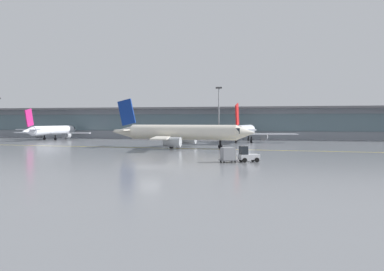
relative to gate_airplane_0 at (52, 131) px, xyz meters
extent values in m
plane|color=slate|center=(49.36, -61.47, -2.63)|extent=(400.00, 400.00, 0.00)
cube|color=yellow|center=(45.48, -29.52, -2.63)|extent=(109.70, 8.81, 0.01)
cube|color=#8C939E|center=(49.36, 17.54, 1.87)|extent=(211.26, 8.00, 9.00)
cube|color=slate|center=(49.36, 13.46, 2.32)|extent=(202.81, 0.16, 5.04)
cube|color=slate|center=(49.36, 16.04, 6.67)|extent=(219.71, 11.00, 0.60)
cylinder|color=silver|center=(0.02, 0.34, 0.09)|extent=(3.55, 19.12, 2.64)
cone|color=silver|center=(0.55, 11.42, 0.09)|extent=(2.66, 3.29, 2.51)
cube|color=black|center=(0.45, 9.31, 0.42)|extent=(2.17, 2.47, 0.92)
cone|color=silver|center=(-0.54, -11.27, 0.09)|extent=(2.44, 4.33, 2.24)
cube|color=silver|center=(-6.81, -0.89, -0.64)|extent=(11.10, 5.85, 0.22)
cylinder|color=#999EA3|center=(-4.58, 0.17, -1.37)|extent=(1.76, 2.87, 1.63)
cube|color=silver|center=(6.69, -1.53, -0.64)|extent=(11.15, 4.92, 0.22)
cylinder|color=#999EA3|center=(4.58, -0.27, -1.37)|extent=(1.76, 2.87, 1.63)
cube|color=#B21E66|center=(-0.50, -10.42, 3.66)|extent=(0.45, 3.57, 4.97)
cube|color=silver|center=(-2.42, -10.02, 0.48)|extent=(3.97, 2.05, 0.19)
cube|color=silver|center=(1.46, -10.20, 0.48)|extent=(3.97, 2.05, 0.19)
cylinder|color=black|center=(0.33, 6.99, -1.93)|extent=(0.34, 0.34, 1.40)
cylinder|color=black|center=(0.33, 6.99, -2.28)|extent=(0.46, 0.72, 0.70)
cylinder|color=black|center=(-1.84, -1.13, -1.93)|extent=(0.34, 0.34, 1.40)
cylinder|color=black|center=(-1.84, -1.13, -2.28)|extent=(0.46, 0.72, 0.70)
cylinder|color=black|center=(1.73, -1.30, -1.93)|extent=(0.34, 0.34, 1.40)
cylinder|color=black|center=(1.73, -1.30, -2.28)|extent=(0.46, 0.72, 0.70)
cylinder|color=silver|center=(55.92, -2.70, 0.32)|extent=(4.30, 20.81, 2.87)
cone|color=silver|center=(56.76, 9.32, 0.32)|extent=(2.96, 3.62, 2.73)
cube|color=black|center=(56.60, 7.03, 0.68)|extent=(2.41, 2.73, 1.00)
cone|color=silver|center=(55.04, -15.30, 0.32)|extent=(2.75, 4.75, 2.44)
cube|color=silver|center=(48.48, -3.88, -0.47)|extent=(12.03, 6.58, 0.24)
cylinder|color=#999EA3|center=(50.92, -2.78, -1.27)|extent=(1.98, 3.15, 1.77)
cube|color=silver|center=(63.13, -4.90, -0.47)|extent=(12.12, 5.11, 0.24)
cylinder|color=#999EA3|center=(60.86, -3.47, -1.27)|extent=(1.98, 3.15, 1.77)
cube|color=red|center=(55.11, -14.38, 4.20)|extent=(0.57, 3.88, 5.40)
cube|color=silver|center=(53.02, -13.90, 0.75)|extent=(4.35, 2.31, 0.20)
cube|color=silver|center=(57.23, -14.19, 0.75)|extent=(4.35, 2.31, 0.20)
cylinder|color=black|center=(56.42, 4.51, -1.87)|extent=(0.37, 0.37, 1.52)
cylinder|color=black|center=(56.42, 4.51, -2.25)|extent=(0.52, 0.79, 0.76)
cylinder|color=black|center=(53.87, -4.25, -1.87)|extent=(0.37, 0.37, 1.52)
cylinder|color=black|center=(53.87, -4.25, -2.25)|extent=(0.52, 0.79, 0.76)
cylinder|color=black|center=(57.74, -4.52, -1.87)|extent=(0.37, 0.37, 1.52)
cylinder|color=black|center=(57.74, -4.52, -2.25)|extent=(0.52, 0.79, 0.76)
cylinder|color=silver|center=(45.48, -27.52, 0.50)|extent=(22.08, 4.72, 3.04)
cone|color=silver|center=(58.22, -28.51, 0.50)|extent=(3.86, 3.16, 2.89)
cube|color=black|center=(55.79, -28.32, 0.88)|extent=(2.91, 2.58, 1.06)
cone|color=silver|center=(32.13, -26.50, 0.50)|extent=(5.05, 2.95, 2.59)
cube|color=silver|center=(44.29, -19.62, -0.34)|extent=(7.06, 12.74, 0.25)
cylinder|color=#999EA3|center=(45.44, -22.22, -1.18)|extent=(3.36, 2.12, 1.88)
cube|color=silver|center=(43.09, -35.15, -0.34)|extent=(5.33, 12.85, 0.25)
cylinder|color=#999EA3|center=(44.63, -32.75, -1.18)|extent=(3.36, 2.12, 1.88)
cube|color=navy|center=(33.10, -26.57, 4.62)|extent=(4.11, 0.64, 5.73)
cube|color=silver|center=(33.63, -24.37, 0.96)|extent=(2.49, 4.63, 0.21)
cube|color=silver|center=(33.28, -28.83, 0.96)|extent=(2.49, 4.63, 0.21)
cylinder|color=black|center=(53.12, -28.11, -1.83)|extent=(0.39, 0.39, 1.61)
cylinder|color=black|center=(53.12, -28.11, -2.23)|extent=(0.84, 0.55, 0.81)
cylinder|color=black|center=(43.85, -25.33, -1.83)|extent=(0.39, 0.39, 1.61)
cylinder|color=black|center=(43.85, -25.33, -2.23)|extent=(0.84, 0.55, 0.81)
cylinder|color=black|center=(43.53, -29.44, -1.83)|extent=(0.39, 0.39, 1.61)
cylinder|color=black|center=(43.53, -29.44, -2.23)|extent=(0.84, 0.55, 0.81)
cube|color=silver|center=(60.38, -53.08, -1.98)|extent=(2.95, 2.36, 0.70)
cube|color=#1E2328|center=(59.70, -53.40, -1.08)|extent=(1.34, 1.50, 1.10)
cylinder|color=black|center=(60.86, -52.09, -2.33)|extent=(0.64, 0.45, 0.60)
cylinder|color=black|center=(61.45, -53.36, -2.33)|extent=(0.64, 0.45, 0.60)
cylinder|color=black|center=(59.32, -52.80, -2.33)|extent=(0.64, 0.45, 0.60)
cylinder|color=black|center=(59.91, -54.07, -2.33)|extent=(0.64, 0.45, 0.60)
cube|color=#595B60|center=(57.73, -54.31, -2.35)|extent=(2.58, 2.33, 0.12)
cube|color=gray|center=(57.73, -54.31, -1.49)|extent=(2.08, 2.03, 1.60)
cylinder|color=black|center=(58.12, -53.36, -2.52)|extent=(0.24, 0.18, 0.22)
cylinder|color=black|center=(58.71, -54.63, -2.52)|extent=(0.24, 0.18, 0.22)
cylinder|color=black|center=(56.76, -53.99, -2.52)|extent=(0.24, 0.18, 0.22)
cylinder|color=black|center=(57.35, -55.26, -2.52)|extent=(0.24, 0.18, 0.22)
cylinder|color=gray|center=(47.65, 8.54, 4.71)|extent=(0.36, 0.36, 14.68)
cube|color=#3F3F42|center=(47.65, 8.54, 12.30)|extent=(1.80, 0.30, 0.50)
camera|label=1|loc=(63.98, -107.11, 2.79)|focal=37.97mm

